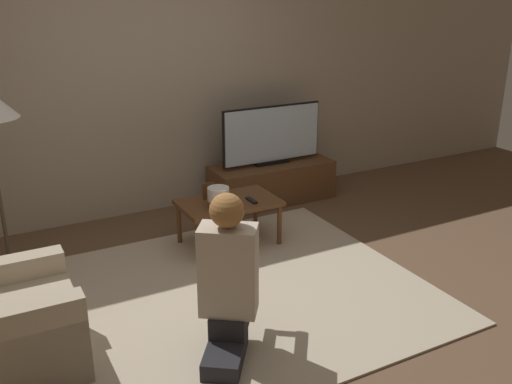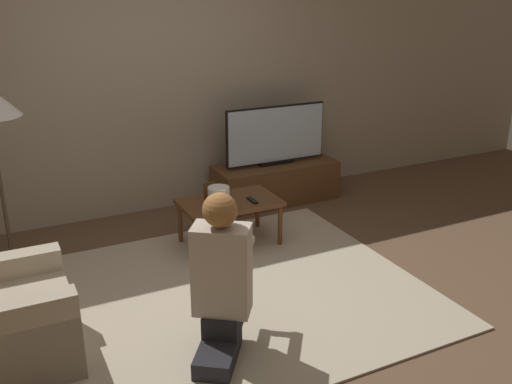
{
  "view_description": "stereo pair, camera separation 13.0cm",
  "coord_description": "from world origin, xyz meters",
  "px_view_note": "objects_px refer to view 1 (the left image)",
  "views": [
    {
      "loc": [
        -1.61,
        -3.31,
        2.14
      ],
      "look_at": [
        0.42,
        0.49,
        0.57
      ],
      "focal_mm": 40.0,
      "sensor_mm": 36.0,
      "label": 1
    },
    {
      "loc": [
        -1.49,
        -3.37,
        2.14
      ],
      "look_at": [
        0.42,
        0.49,
        0.57
      ],
      "focal_mm": 40.0,
      "sensor_mm": 36.0,
      "label": 2
    }
  ],
  "objects_px": {
    "person_kneeling": "(228,274)",
    "coffee_table": "(229,206)",
    "table_lamp": "(218,195)",
    "tv": "(272,135)"
  },
  "relations": [
    {
      "from": "tv",
      "to": "person_kneeling",
      "type": "distance_m",
      "value": 2.64
    },
    {
      "from": "tv",
      "to": "person_kneeling",
      "type": "height_order",
      "value": "person_kneeling"
    },
    {
      "from": "coffee_table",
      "to": "person_kneeling",
      "type": "xyz_separation_m",
      "value": [
        -0.66,
        -1.37,
        0.16
      ]
    },
    {
      "from": "coffee_table",
      "to": "table_lamp",
      "type": "height_order",
      "value": "table_lamp"
    },
    {
      "from": "person_kneeling",
      "to": "coffee_table",
      "type": "bearing_deg",
      "value": -80.26
    },
    {
      "from": "coffee_table",
      "to": "person_kneeling",
      "type": "bearing_deg",
      "value": -115.62
    },
    {
      "from": "tv",
      "to": "table_lamp",
      "type": "relative_size",
      "value": 6.08
    },
    {
      "from": "person_kneeling",
      "to": "table_lamp",
      "type": "xyz_separation_m",
      "value": [
        0.53,
        1.29,
        -0.02
      ]
    },
    {
      "from": "coffee_table",
      "to": "tv",
      "type": "bearing_deg",
      "value": 41.85
    },
    {
      "from": "table_lamp",
      "to": "coffee_table",
      "type": "bearing_deg",
      "value": 33.27
    }
  ]
}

